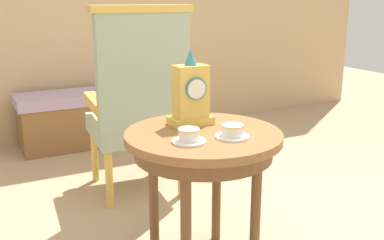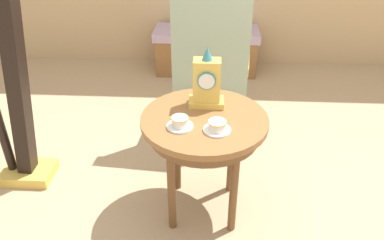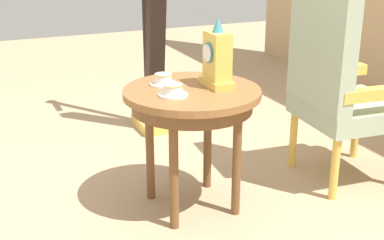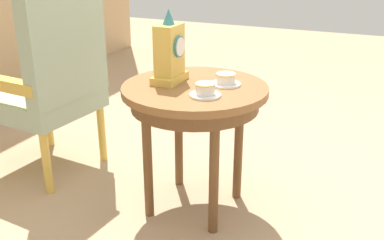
# 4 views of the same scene
# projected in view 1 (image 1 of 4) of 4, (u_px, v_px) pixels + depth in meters

# --- Properties ---
(side_table) EXTENTS (0.67, 0.67, 0.63)m
(side_table) POSITION_uv_depth(u_px,v_px,m) (203.00, 150.00, 1.96)
(side_table) COLOR brown
(side_table) RESTS_ON ground
(teacup_left) EXTENTS (0.13, 0.13, 0.06)m
(teacup_left) POSITION_uv_depth(u_px,v_px,m) (189.00, 136.00, 1.79)
(teacup_left) COLOR white
(teacup_left) RESTS_ON side_table
(teacup_right) EXTENTS (0.14, 0.14, 0.06)m
(teacup_right) POSITION_uv_depth(u_px,v_px,m) (232.00, 132.00, 1.85)
(teacup_right) COLOR white
(teacup_right) RESTS_ON side_table
(mantel_clock) EXTENTS (0.19, 0.11, 0.34)m
(mantel_clock) POSITION_uv_depth(u_px,v_px,m) (191.00, 95.00, 2.02)
(mantel_clock) COLOR gold
(mantel_clock) RESTS_ON side_table
(armchair) EXTENTS (0.59, 0.57, 1.14)m
(armchair) POSITION_uv_depth(u_px,v_px,m) (139.00, 101.00, 2.69)
(armchair) COLOR #9EB299
(armchair) RESTS_ON ground
(window_bench) EXTENTS (1.03, 0.40, 0.44)m
(window_bench) POSITION_uv_depth(u_px,v_px,m) (84.00, 118.00, 3.73)
(window_bench) COLOR #B299B7
(window_bench) RESTS_ON ground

